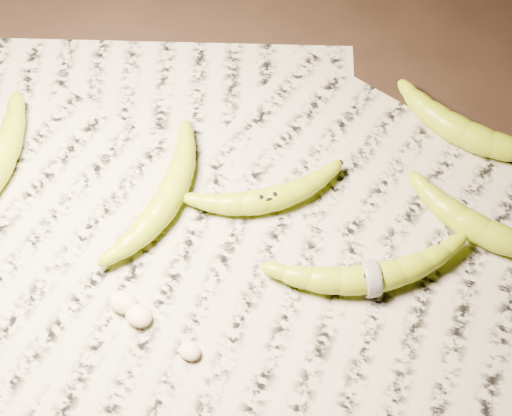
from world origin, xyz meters
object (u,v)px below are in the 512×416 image
at_px(banana_center, 267,199).
at_px(banana_upper_a, 485,231).
at_px(banana_left_b, 168,198).
at_px(banana_taped, 371,277).
at_px(banana_upper_b, 467,132).

relative_size(banana_center, banana_upper_a, 0.93).
xyz_separation_m(banana_left_b, banana_upper_a, (0.38, 0.12, 0.00)).
relative_size(banana_center, banana_taped, 0.82).
bearing_deg(banana_taped, banana_center, 129.57).
bearing_deg(banana_taped, banana_upper_a, 14.13).
bearing_deg(banana_upper_b, banana_upper_a, -57.39).
height_order(banana_center, banana_upper_b, banana_upper_b).
height_order(banana_center, banana_upper_a, banana_upper_a).
height_order(banana_left_b, banana_center, banana_left_b).
bearing_deg(banana_taped, banana_left_b, 147.57).
distance_m(banana_center, banana_upper_a, 0.27).
distance_m(banana_upper_a, banana_upper_b, 0.15).
relative_size(banana_taped, banana_upper_b, 1.14).
bearing_deg(banana_left_b, banana_center, -65.21).
distance_m(banana_left_b, banana_taped, 0.27).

